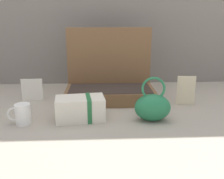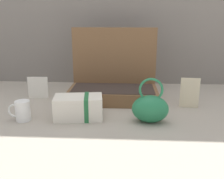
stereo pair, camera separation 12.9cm
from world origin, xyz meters
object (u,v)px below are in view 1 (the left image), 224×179
at_px(teal_pouch_handbag, 153,106).
at_px(poster_card_right, 32,90).
at_px(cream_toiletry_bag, 81,108).
at_px(info_card_left, 186,91).
at_px(coffee_mug, 22,114).
at_px(open_suitcase, 110,83).

height_order(teal_pouch_handbag, poster_card_right, teal_pouch_handbag).
distance_m(cream_toiletry_bag, info_card_left, 0.59).
relative_size(coffee_mug, info_card_left, 0.66).
bearing_deg(coffee_mug, info_card_left, 15.16).
bearing_deg(open_suitcase, info_card_left, -17.40).
height_order(teal_pouch_handbag, cream_toiletry_bag, teal_pouch_handbag).
xyz_separation_m(cream_toiletry_bag, coffee_mug, (-0.26, -0.04, -0.01)).
distance_m(teal_pouch_handbag, info_card_left, 0.31).
bearing_deg(poster_card_right, teal_pouch_handbag, -28.66).
distance_m(open_suitcase, info_card_left, 0.43).
bearing_deg(info_card_left, poster_card_right, 178.19).
height_order(cream_toiletry_bag, poster_card_right, poster_card_right).
relative_size(open_suitcase, poster_card_right, 3.90).
relative_size(cream_toiletry_bag, info_card_left, 1.48).
bearing_deg(cream_toiletry_bag, open_suitcase, 64.37).
relative_size(open_suitcase, teal_pouch_handbag, 2.38).
xyz_separation_m(info_card_left, poster_card_right, (-0.86, 0.11, -0.02)).
relative_size(teal_pouch_handbag, coffee_mug, 1.98).
relative_size(teal_pouch_handbag, info_card_left, 1.30).
height_order(open_suitcase, cream_toiletry_bag, open_suitcase).
relative_size(coffee_mug, poster_card_right, 0.83).
bearing_deg(info_card_left, open_suitcase, 168.22).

